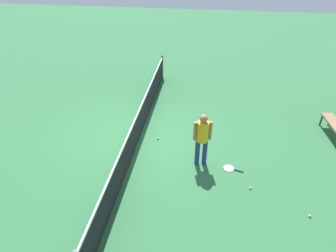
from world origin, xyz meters
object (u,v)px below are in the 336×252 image
(tennis_ball_midcourt, at_px, (158,138))
(courtside_bench, at_px, (336,126))
(player_near_side, at_px, (202,136))
(tennis_ball_near_player, at_px, (310,216))
(tennis_racket_near_player, at_px, (230,168))
(tennis_ball_by_net, at_px, (250,188))

(tennis_ball_midcourt, distance_m, courtside_bench, 5.93)
(player_near_side, xyz_separation_m, courtside_bench, (2.03, -4.37, -0.59))
(tennis_ball_near_player, height_order, tennis_ball_midcourt, same)
(tennis_ball_midcourt, height_order, courtside_bench, courtside_bench)
(tennis_racket_near_player, bearing_deg, tennis_ball_near_player, -128.60)
(tennis_racket_near_player, bearing_deg, tennis_ball_by_net, -144.98)
(tennis_ball_midcourt, bearing_deg, tennis_ball_near_player, -122.24)
(tennis_racket_near_player, distance_m, tennis_ball_near_player, 2.39)
(tennis_ball_near_player, distance_m, courtside_bench, 4.02)
(tennis_ball_near_player, bearing_deg, player_near_side, 59.42)
(tennis_racket_near_player, height_order, tennis_ball_near_player, tennis_ball_near_player)
(tennis_racket_near_player, height_order, tennis_ball_midcourt, tennis_ball_midcourt)
(player_near_side, height_order, tennis_ball_by_net, player_near_side)
(tennis_ball_by_net, distance_m, tennis_ball_midcourt, 3.42)
(tennis_ball_by_net, relative_size, tennis_ball_midcourt, 1.00)
(tennis_racket_near_player, height_order, tennis_ball_by_net, tennis_ball_by_net)
(tennis_ball_midcourt, bearing_deg, tennis_ball_by_net, -123.69)
(tennis_ball_near_player, distance_m, tennis_ball_midcourt, 4.96)
(tennis_ball_by_net, xyz_separation_m, tennis_ball_midcourt, (1.90, 2.85, 0.00))
(tennis_racket_near_player, height_order, courtside_bench, courtside_bench)
(tennis_racket_near_player, relative_size, tennis_ball_near_player, 9.20)
(player_near_side, distance_m, tennis_ball_near_player, 3.33)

